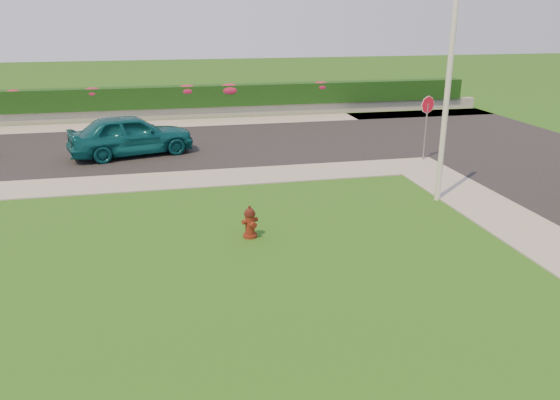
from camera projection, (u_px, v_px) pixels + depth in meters
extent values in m
plane|color=black|center=(283.00, 310.00, 10.33)|extent=(120.00, 120.00, 0.00)
cube|color=black|center=(90.00, 150.00, 22.27)|extent=(26.00, 8.00, 0.04)
cube|color=gray|center=(40.00, 188.00, 17.45)|extent=(24.00, 2.00, 0.04)
cube|color=gray|center=(416.00, 166.00, 20.03)|extent=(2.00, 2.00, 0.04)
cube|color=gray|center=(183.00, 123.00, 27.69)|extent=(34.00, 2.00, 0.04)
cube|color=gray|center=(182.00, 113.00, 28.98)|extent=(34.00, 0.40, 0.60)
cube|color=black|center=(181.00, 97.00, 28.80)|extent=(32.00, 0.90, 1.10)
cylinder|color=#4B190B|center=(250.00, 235.00, 13.70)|extent=(0.35, 0.35, 0.08)
cylinder|color=#4B190B|center=(250.00, 224.00, 13.60)|extent=(0.24, 0.24, 0.54)
cylinder|color=black|center=(250.00, 214.00, 13.51)|extent=(0.29, 0.29, 0.05)
sphere|color=black|center=(250.00, 213.00, 13.50)|extent=(0.24, 0.24, 0.24)
cylinder|color=black|center=(250.00, 207.00, 13.46)|extent=(0.07, 0.07, 0.07)
cylinder|color=#4B190B|center=(244.00, 222.00, 13.49)|extent=(0.14, 0.14, 0.11)
cylinder|color=#4B190B|center=(255.00, 220.00, 13.65)|extent=(0.14, 0.14, 0.11)
cylinder|color=#4B190B|center=(253.00, 225.00, 13.47)|extent=(0.19, 0.17, 0.16)
imported|color=#0B4C55|center=(131.00, 135.00, 21.22)|extent=(5.06, 3.09, 1.61)
cylinder|color=silver|center=(446.00, 103.00, 15.50)|extent=(0.16, 0.16, 5.83)
cylinder|color=slate|center=(425.00, 132.00, 20.49)|extent=(0.06, 0.06, 2.17)
cylinder|color=red|center=(428.00, 105.00, 20.15)|extent=(0.60, 0.25, 0.63)
cylinder|color=white|center=(428.00, 105.00, 20.15)|extent=(0.63, 0.25, 0.67)
ellipsoid|color=#B81F4A|center=(14.00, 95.00, 26.98)|extent=(1.05, 0.67, 0.52)
ellipsoid|color=#B81F4A|center=(93.00, 93.00, 27.73)|extent=(1.14, 0.73, 0.57)
ellipsoid|color=#B81F4A|center=(187.00, 91.00, 28.68)|extent=(1.21, 0.78, 0.60)
ellipsoid|color=#B81F4A|center=(229.00, 90.00, 29.12)|extent=(1.32, 0.85, 0.66)
ellipsoid|color=#B81F4A|center=(321.00, 87.00, 30.12)|extent=(1.17, 0.75, 0.58)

